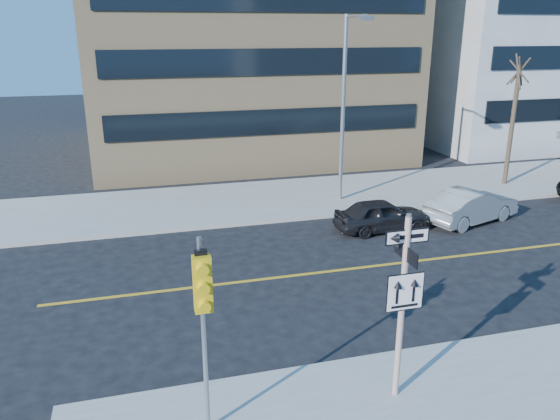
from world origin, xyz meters
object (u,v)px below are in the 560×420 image
object	(u,v)px
parked_car_b	(472,206)
street_tree_west	(519,74)
streetlight_a	(346,98)
parked_car_a	(382,215)
traffic_signal	(203,300)
sign_pole	(403,298)

from	to	relation	value
parked_car_b	street_tree_west	size ratio (longest dim) A/B	0.67
parked_car_b	streetlight_a	bearing A→B (deg)	30.79
parked_car_a	traffic_signal	bearing A→B (deg)	138.47
parked_car_b	street_tree_west	xyz separation A→B (m)	(4.81, 4.26, 4.82)
street_tree_west	streetlight_a	bearing A→B (deg)	-176.55
traffic_signal	parked_car_b	bearing A→B (deg)	38.51
sign_pole	streetlight_a	distance (m)	14.05
sign_pole	streetlight_a	bearing A→B (deg)	73.23
traffic_signal	parked_car_a	size ratio (longest dim) A/B	1.07
street_tree_west	parked_car_b	bearing A→B (deg)	-138.46
parked_car_b	street_tree_west	distance (m)	8.03
parked_car_a	parked_car_b	xyz separation A→B (m)	(3.97, -0.05, 0.07)
parked_car_a	street_tree_west	world-z (taller)	street_tree_west
sign_pole	parked_car_b	xyz separation A→B (m)	(8.19, 9.55, -1.73)
parked_car_b	street_tree_west	bearing A→B (deg)	-66.08
sign_pole	parked_car_a	xyz separation A→B (m)	(4.22, 9.61, -1.80)
streetlight_a	street_tree_west	bearing A→B (deg)	3.45
traffic_signal	parked_car_b	world-z (taller)	traffic_signal
traffic_signal	street_tree_west	distance (m)	22.14
sign_pole	parked_car_b	size ratio (longest dim) A/B	0.95
sign_pole	traffic_signal	xyz separation A→B (m)	(-4.00, -0.15, 0.59)
parked_car_b	streetlight_a	size ratio (longest dim) A/B	0.53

